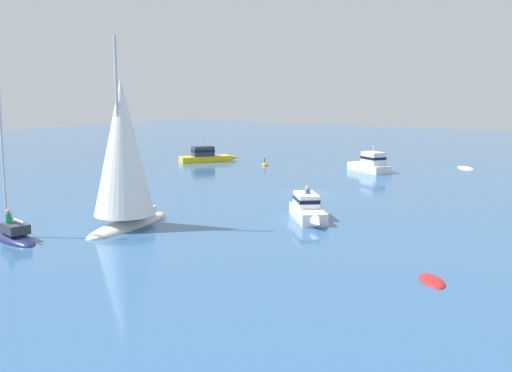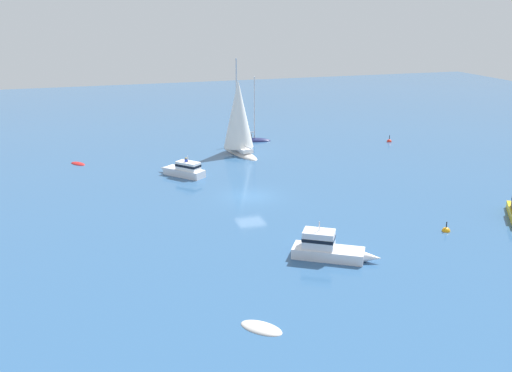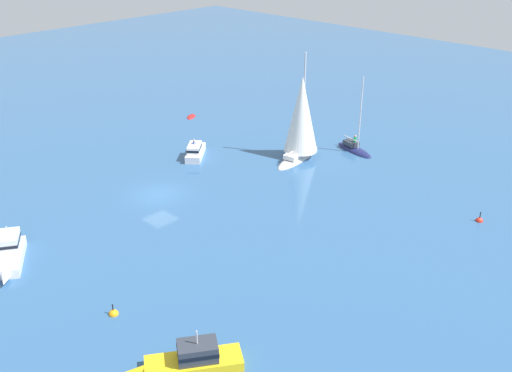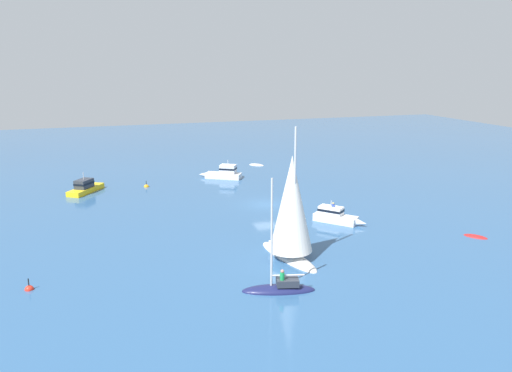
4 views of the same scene
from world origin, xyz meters
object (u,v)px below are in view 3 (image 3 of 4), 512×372
at_px(rib, 191,117).
at_px(mooring_buoy, 479,221).
at_px(ketch, 301,120).
at_px(channel_buoy, 114,314).
at_px(sailboat, 354,149).
at_px(powerboat, 10,252).
at_px(powerboat_2, 195,151).
at_px(powerboat_1, 192,359).

distance_m(rib, mooring_buoy, 37.67).
relative_size(ketch, channel_buoy, 10.31).
bearing_deg(ketch, mooring_buoy, -101.82).
relative_size(ketch, sailboat, 1.32).
distance_m(powerboat, sailboat, 35.78).
bearing_deg(powerboat_2, mooring_buoy, -115.64).
xyz_separation_m(powerboat_1, powerboat_2, (-23.60, 20.47, 0.02)).
relative_size(powerboat_2, mooring_buoy, 4.21).
height_order(powerboat_1, sailboat, sailboat).
xyz_separation_m(powerboat, mooring_buoy, (21.97, 29.71, -0.73)).
xyz_separation_m(channel_buoy, mooring_buoy, (11.24, 28.02, 0.00)).
bearing_deg(channel_buoy, mooring_buoy, 68.14).
bearing_deg(powerboat_1, mooring_buoy, -153.67).
distance_m(sailboat, rib, 21.58).
height_order(powerboat, ketch, ketch).
height_order(sailboat, rib, sailboat).
bearing_deg(ketch, powerboat_2, 122.42).
bearing_deg(sailboat, powerboat_1, -54.09).
height_order(ketch, channel_buoy, ketch).
xyz_separation_m(sailboat, mooring_buoy, (16.63, -5.67, -0.17)).
distance_m(powerboat_1, rib, 44.14).
relative_size(powerboat, sailboat, 0.68).
height_order(rib, mooring_buoy, mooring_buoy).
bearing_deg(channel_buoy, powerboat_1, 2.97).
bearing_deg(powerboat, powerboat_1, 38.69).
distance_m(channel_buoy, mooring_buoy, 30.19).
bearing_deg(rib, powerboat, 171.96).
bearing_deg(rib, sailboat, -112.23).
distance_m(ketch, powerboat_2, 11.36).
xyz_separation_m(powerboat, powerboat_1, (18.05, 2.07, -0.10)).
xyz_separation_m(powerboat_1, rib, (-33.75, 28.45, -0.64)).
relative_size(powerboat_2, channel_buoy, 4.43).
distance_m(sailboat, channel_buoy, 34.12).
bearing_deg(powerboat_1, ketch, -116.23).
height_order(ketch, powerboat_2, ketch).
height_order(sailboat, channel_buoy, sailboat).
distance_m(powerboat, mooring_buoy, 36.95).
bearing_deg(sailboat, mooring_buoy, -3.82).
height_order(powerboat, channel_buoy, powerboat).
xyz_separation_m(powerboat_2, rib, (-10.15, 7.98, -0.66)).
bearing_deg(ketch, powerboat_1, -161.62).
xyz_separation_m(powerboat_1, sailboat, (-12.72, 33.31, -0.45)).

